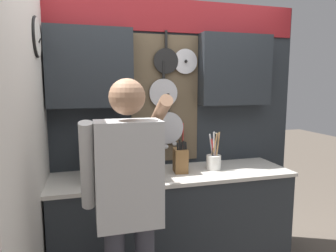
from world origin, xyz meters
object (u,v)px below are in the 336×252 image
utensil_crock (214,160)px  knife_block (180,160)px  microwave (121,158)px  person (129,195)px

utensil_crock → knife_block: bearing=180.0°
knife_block → utensil_crock: size_ratio=0.85×
microwave → knife_block: microwave is taller
utensil_crock → person: size_ratio=0.20×
microwave → utensil_crock: (0.81, 0.00, -0.08)m
knife_block → person: (-0.54, -0.67, -0.01)m
person → microwave: bearing=87.2°
microwave → person: size_ratio=0.28×
microwave → utensil_crock: 0.81m
microwave → knife_block: size_ratio=1.68×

